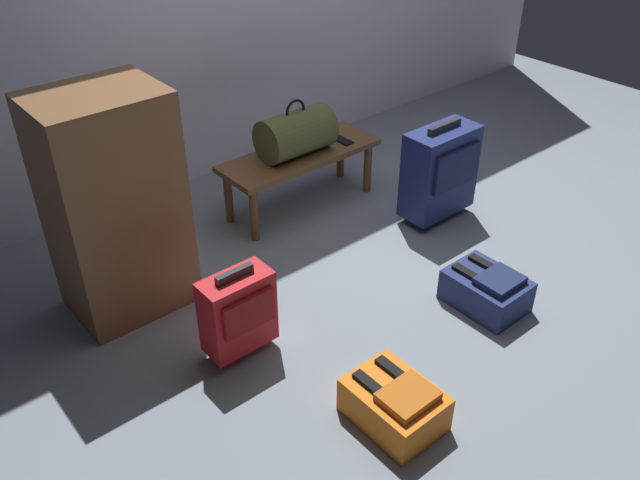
{
  "coord_description": "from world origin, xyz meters",
  "views": [
    {
      "loc": [
        -2.37,
        -1.96,
        2.11
      ],
      "look_at": [
        -0.58,
        0.16,
        0.25
      ],
      "focal_mm": 36.99,
      "sensor_mm": 36.0,
      "label": 1
    }
  ],
  "objects": [
    {
      "name": "backpack_navy",
      "position": [
        -0.08,
        -0.53,
        0.09
      ],
      "size": [
        0.28,
        0.38,
        0.21
      ],
      "color": "navy",
      "rests_on": "ground"
    },
    {
      "name": "cell_phone",
      "position": [
        0.12,
        0.78,
        0.37
      ],
      "size": [
        0.07,
        0.14,
        0.01
      ],
      "color": "black",
      "rests_on": "bench"
    },
    {
      "name": "side_cabinet",
      "position": [
        -1.41,
        0.64,
        0.55
      ],
      "size": [
        0.56,
        0.44,
        1.1
      ],
      "color": "brown",
      "rests_on": "ground"
    },
    {
      "name": "backpack_orange",
      "position": [
        -0.96,
        -0.76,
        0.09
      ],
      "size": [
        0.28,
        0.38,
        0.21
      ],
      "color": "orange",
      "rests_on": "ground"
    },
    {
      "name": "bench",
      "position": [
        -0.18,
        0.82,
        0.31
      ],
      "size": [
        1.0,
        0.36,
        0.36
      ],
      "color": "brown",
      "rests_on": "ground"
    },
    {
      "name": "suitcase_small_red",
      "position": [
        -1.21,
        -0.03,
        0.24
      ],
      "size": [
        0.32,
        0.18,
        0.46
      ],
      "color": "red",
      "rests_on": "ground"
    },
    {
      "name": "ground_plane",
      "position": [
        0.0,
        0.0,
        0.0
      ],
      "size": [
        6.6,
        6.6,
        0.0
      ],
      "primitive_type": "plane",
      "color": "slate"
    },
    {
      "name": "suitcase_upright_navy",
      "position": [
        0.36,
        0.19,
        0.31
      ],
      "size": [
        0.45,
        0.24,
        0.61
      ],
      "color": "navy",
      "rests_on": "ground"
    },
    {
      "name": "duffel_bag_olive",
      "position": [
        -0.21,
        0.82,
        0.5
      ],
      "size": [
        0.44,
        0.26,
        0.34
      ],
      "color": "#51562D",
      "rests_on": "bench"
    }
  ]
}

